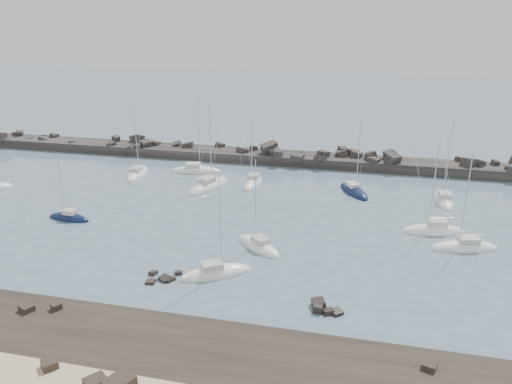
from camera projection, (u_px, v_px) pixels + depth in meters
ground at (224, 245)px, 62.30m from camera, size 400.00×400.00×0.00m
rock_shelf at (151, 356)px, 42.09m from camera, size 140.00×12.18×1.96m
rock_cluster_near at (164, 279)px, 54.42m from camera, size 3.75×3.71×1.18m
rock_cluster_far at (323, 308)px, 48.58m from camera, size 3.43×2.41×1.15m
breakwater at (245, 158)px, 98.54m from camera, size 115.00×7.26×5.57m
sailboat_1 at (138, 174)px, 89.54m from camera, size 3.72×8.98×13.74m
sailboat_2 at (69, 218)px, 70.13m from camera, size 6.58×2.52×10.41m
sailboat_3 at (209, 186)px, 83.06m from camera, size 6.17×10.34×15.61m
sailboat_4 at (196, 171)px, 91.20m from camera, size 9.64×4.44×14.57m
sailboat_5 at (259, 247)px, 61.58m from camera, size 7.42×6.64×12.16m
sailboat_6 at (253, 183)px, 84.53m from camera, size 2.89×8.15×12.89m
sailboat_7 at (216, 274)px, 55.20m from camera, size 8.23×6.57×12.93m
sailboat_8 at (354, 192)px, 80.57m from camera, size 6.34×8.39×12.99m
sailboat_9 at (433, 231)px, 65.91m from camera, size 8.58×4.24×13.22m
sailboat_10 at (444, 201)px, 76.67m from camera, size 3.08×8.62×13.49m
sailboat_11 at (464, 248)px, 61.29m from camera, size 8.74×4.56×13.22m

